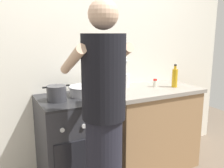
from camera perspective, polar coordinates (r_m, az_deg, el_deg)
back_wall at (r=2.71m, az=-0.84°, el=6.95°), size 3.20×0.10×2.50m
countertop at (r=2.78m, az=9.06°, el=-10.02°), size 1.00×0.60×0.90m
stove_range at (r=2.40m, az=-9.09°, el=-13.75°), size 0.60×0.62×0.90m
pot at (r=2.17m, az=-12.86°, el=-2.14°), size 0.24×0.17×0.14m
mixing_bowl at (r=2.32m, az=-6.61°, el=-1.44°), size 0.29×0.29×0.09m
utensil_crock at (r=2.67m, az=3.04°, el=1.22°), size 0.10×0.10×0.33m
spice_bottle at (r=2.72m, az=10.06°, el=0.23°), size 0.04×0.04×0.09m
oil_bottle at (r=2.74m, az=14.50°, el=1.46°), size 0.06×0.06×0.25m
person at (r=1.73m, az=-1.96°, el=-9.18°), size 0.41×0.50×1.70m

